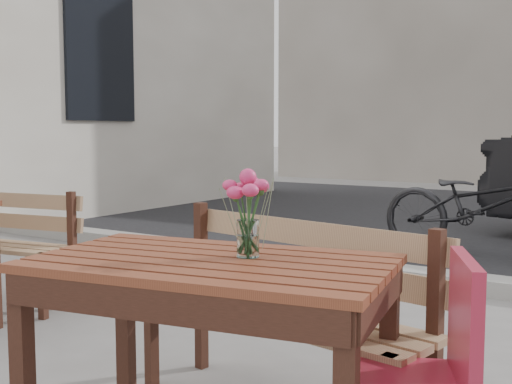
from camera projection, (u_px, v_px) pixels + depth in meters
street at (492, 242)px, 6.53m from camera, size 30.00×8.12×0.12m
main_table at (211, 294)px, 2.15m from camera, size 1.29×0.90×0.73m
main_bench at (289, 290)px, 2.64m from camera, size 1.39×0.62×0.84m
red_chair at (427, 368)px, 1.90m from camera, size 0.52×0.52×0.79m
main_vase at (248, 202)px, 2.15m from camera, size 0.16×0.16×0.30m
bicycle at (480, 206)px, 5.81m from camera, size 1.89×0.81×0.97m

